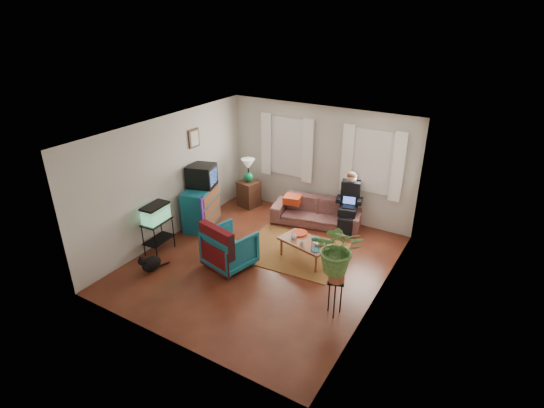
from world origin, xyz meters
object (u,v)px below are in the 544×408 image
Objects in this scene: dresser at (201,207)px; coffee_table at (305,250)px; sofa at (317,208)px; side_table at (249,194)px; aquarium_stand at (159,236)px; armchair at (230,246)px; plant_stand at (335,297)px.

dresser is 1.02× the size of coffee_table.
sofa is 3.08× the size of side_table.
armchair reaches higher than aquarium_stand.
plant_stand is (2.28, -0.32, -0.09)m from armchair.
plant_stand reaches higher than side_table.
armchair is at bearing 7.75° from aquarium_stand.
plant_stand is at bearing -33.54° from coffee_table.
side_table is 0.78× the size of armchair.
coffee_table is at bearing -19.64° from dresser.
aquarium_stand is 3.81m from plant_stand.
armchair reaches higher than plant_stand.
side_table is 0.93× the size of aquarium_stand.
aquarium_stand reaches higher than coffee_table.
armchair reaches higher than side_table.
armchair is (1.53, 0.32, 0.07)m from aquarium_stand.
dresser is at bearing -20.23° from armchair.
sofa is 3.04× the size of plant_stand.
sofa is at bearing 15.48° from dresser.
armchair is (1.18, -2.43, 0.09)m from side_table.
sofa is 3.18m from plant_stand.
armchair is 1.47m from coffee_table.
plant_stand is (1.13, -1.22, 0.12)m from coffee_table.
side_table is 0.63× the size of dresser.
armchair is at bearing -64.07° from side_table.
plant_stand reaches higher than coffee_table.
plant_stand is (3.46, -2.74, 0.00)m from side_table.
dresser is 1.83m from armchair.
coffee_table is at bearing -85.36° from sofa.
armchair is at bearing -118.24° from sofa.
side_table is at bearing 160.24° from coffee_table.
plant_stand is at bearing -72.29° from sofa.
aquarium_stand reaches higher than side_table.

